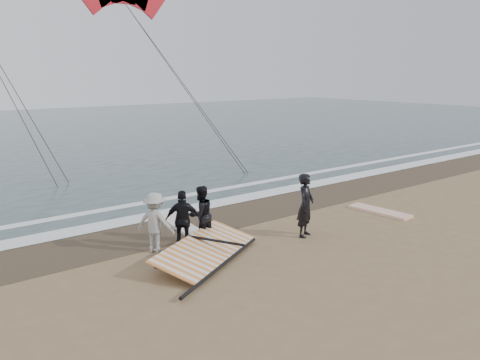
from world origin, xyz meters
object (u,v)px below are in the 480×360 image
Objects in this scene: board_white at (380,211)px; sail_rig at (201,251)px; man_main at (306,205)px; board_cream at (180,225)px.

board_white is 7.29m from sail_rig.
man_main is 0.86× the size of board_white.
sail_rig reaches higher than board_white.
board_cream is at bearing 71.44° from sail_rig.
man_main is at bearing -6.78° from sail_rig.
board_cream is at bearing 149.66° from board_white.
man_main is 0.52× the size of sail_rig.
man_main reaches higher than sail_rig.
sail_rig reaches higher than board_cream.
board_cream is (-2.54, 3.07, -0.92)m from man_main.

